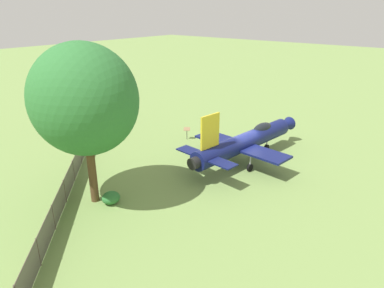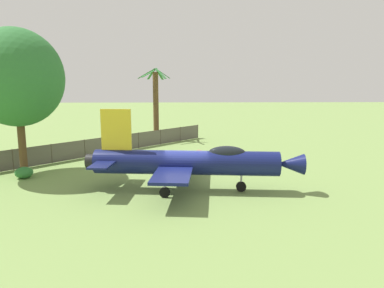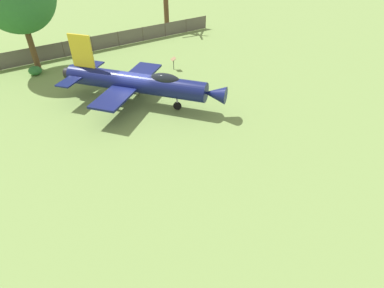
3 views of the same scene
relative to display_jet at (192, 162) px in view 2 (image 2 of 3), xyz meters
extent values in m
plane|color=#75934C|center=(0.34, -0.03, -1.76)|extent=(200.00, 200.00, 0.00)
cylinder|color=#111951|center=(0.34, -0.03, -0.05)|extent=(10.97, 2.48, 1.44)
cone|color=#111951|center=(-5.67, 0.55, -0.05)|extent=(1.71, 1.37, 1.22)
cylinder|color=black|center=(6.01, -0.58, -0.05)|extent=(0.68, 0.92, 0.86)
ellipsoid|color=black|center=(-2.04, 0.20, 0.56)|extent=(2.28, 1.11, 0.84)
cube|color=yellow|center=(4.46, -0.43, 1.88)|extent=(1.81, 0.31, 2.43)
cube|color=#111951|center=(0.65, -2.47, -0.23)|extent=(2.29, 3.53, 0.16)
cube|color=#111951|center=(1.12, 2.30, -0.23)|extent=(2.29, 3.53, 0.16)
cube|color=#111951|center=(4.74, -2.08, 0.09)|extent=(1.27, 1.90, 0.10)
cube|color=#111951|center=(5.05, 1.14, 0.09)|extent=(1.27, 1.90, 0.10)
cylinder|color=#A5A8AD|center=(-2.91, 0.28, -0.83)|extent=(0.12, 0.12, 1.26)
cylinder|color=black|center=(-2.91, 0.28, -1.46)|extent=(0.61, 0.24, 0.60)
cylinder|color=#A5A8AD|center=(1.29, -1.55, -0.83)|extent=(0.12, 0.12, 1.26)
cylinder|color=black|center=(1.29, -1.55, -1.46)|extent=(0.61, 0.24, 0.60)
cylinder|color=#A5A8AD|center=(1.56, 1.27, -0.83)|extent=(0.12, 0.12, 1.26)
cylinder|color=black|center=(1.56, 1.27, -1.46)|extent=(0.61, 0.24, 0.60)
cylinder|color=brown|center=(11.71, -4.24, 0.76)|extent=(0.52, 0.52, 5.02)
ellipsoid|color=#2D7033|center=(11.71, -4.24, 4.96)|extent=(6.15, 6.69, 6.61)
cylinder|color=brown|center=(3.44, -19.37, 2.03)|extent=(0.61, 0.61, 7.57)
cube|color=#2D7033|center=(4.48, -19.57, 5.61)|extent=(1.89, 0.59, 1.05)
cube|color=#2D7033|center=(4.12, -18.56, 5.61)|extent=(1.46, 1.67, 0.84)
cube|color=#2D7033|center=(2.81, -18.44, 5.61)|extent=(1.33, 1.78, 1.13)
cube|color=#2D7033|center=(2.57, -19.22, 5.61)|extent=(1.53, 0.49, 1.03)
cube|color=#2D7033|center=(3.07, -20.44, 5.61)|extent=(0.88, 1.94, 1.25)
cube|color=#2D7033|center=(3.97, -20.44, 5.61)|extent=(1.16, 2.03, 1.17)
cylinder|color=#4C4238|center=(-1.31, -20.72, -0.97)|extent=(0.08, 0.08, 1.58)
cylinder|color=#4C4238|center=(0.74, -18.55, -0.97)|extent=(0.08, 0.08, 1.58)
cylinder|color=#4C4238|center=(2.79, -16.37, -0.97)|extent=(0.08, 0.08, 1.58)
cylinder|color=#4C4238|center=(4.84, -14.20, -0.97)|extent=(0.08, 0.08, 1.58)
cylinder|color=#4C4238|center=(6.89, -12.02, -0.97)|extent=(0.08, 0.08, 1.58)
cylinder|color=#4C4238|center=(8.94, -9.85, -0.97)|extent=(0.08, 0.08, 1.58)
cylinder|color=#4C4238|center=(10.99, -7.68, -0.97)|extent=(0.08, 0.08, 1.58)
cylinder|color=#4C4238|center=(13.04, -5.50, -0.97)|extent=(0.08, 0.08, 1.58)
cylinder|color=#4C4238|center=(10.99, -7.68, -0.22)|extent=(24.63, 26.12, 0.05)
cube|color=#59544C|center=(10.99, -7.68, -0.97)|extent=(24.61, 26.10, 1.52)
ellipsoid|color=#2D7033|center=(11.26, -3.17, -1.37)|extent=(1.18, 1.12, 0.77)
cylinder|color=#333333|center=(-0.71, -6.95, -1.31)|extent=(0.06, 0.06, 0.90)
cube|color=olive|center=(-0.71, -6.95, -0.74)|extent=(0.66, 0.72, 0.25)
camera|label=1|loc=(23.00, 13.19, 9.95)|focal=32.69mm
camera|label=2|loc=(0.61, 20.51, 4.57)|focal=33.31mm
camera|label=3|loc=(-8.15, 19.64, 9.80)|focal=28.79mm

